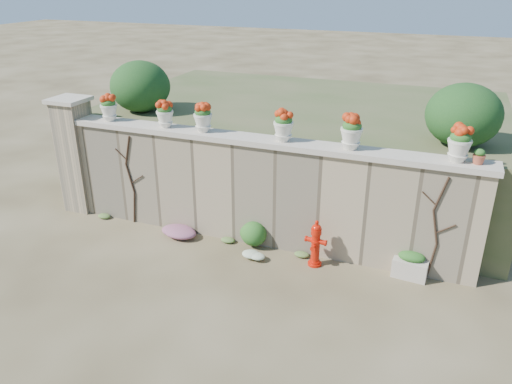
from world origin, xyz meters
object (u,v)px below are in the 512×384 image
at_px(fire_hydrant, 316,243).
at_px(terracotta_pot, 479,157).
at_px(urn_pot_0, 109,108).
at_px(planter_box, 410,265).

relative_size(fire_hydrant, terracotta_pot, 3.78).
bearing_deg(fire_hydrant, urn_pot_0, 178.91).
xyz_separation_m(fire_hydrant, terracotta_pot, (2.39, 0.48, 1.76)).
distance_m(planter_box, terracotta_pot, 2.14).
xyz_separation_m(planter_box, terracotta_pot, (0.76, 0.25, 1.98)).
bearing_deg(planter_box, fire_hydrant, -166.81).
height_order(fire_hydrant, urn_pot_0, urn_pot_0).
xyz_separation_m(urn_pot_0, terracotta_pot, (6.86, 0.00, -0.15)).
xyz_separation_m(fire_hydrant, planter_box, (1.63, 0.23, -0.22)).
bearing_deg(fire_hydrant, terracotta_pot, 16.34).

